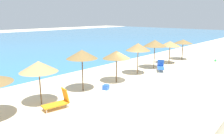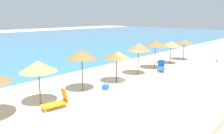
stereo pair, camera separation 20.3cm
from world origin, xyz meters
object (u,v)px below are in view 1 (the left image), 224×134
object	(u,v)px
beach_umbrella_3	(82,54)
lounge_chair_2	(59,101)
lounge_chair_1	(161,66)
beach_umbrella_6	(155,43)
beach_umbrella_7	(170,44)
cooler_box	(106,87)
beach_ball	(215,60)
beach_umbrella_2	(39,67)
beach_umbrella_5	(138,47)
beach_umbrella_8	(183,42)
beach_umbrella_4	(116,55)

from	to	relation	value
beach_umbrella_3	lounge_chair_2	bearing A→B (deg)	-155.87
lounge_chair_1	beach_umbrella_6	bearing A→B (deg)	-57.73
beach_umbrella_7	cooler_box	distance (m)	11.55
lounge_chair_1	lounge_chair_2	bearing A→B (deg)	57.99
beach_ball	beach_umbrella_6	bearing A→B (deg)	156.01
beach_umbrella_2	cooler_box	bearing A→B (deg)	-12.50
beach_umbrella_3	beach_ball	xyz separation A→B (m)	(17.34, -3.54, -2.52)
beach_umbrella_2	beach_umbrella_5	world-z (taller)	beach_umbrella_5
beach_umbrella_2	beach_umbrella_8	xyz separation A→B (m)	(19.05, -0.11, -0.11)
lounge_chair_1	beach_umbrella_7	bearing A→B (deg)	-107.03
beach_umbrella_7	lounge_chair_2	xyz separation A→B (m)	(-15.56, -1.29, -1.82)
beach_umbrella_7	lounge_chair_1	world-z (taller)	beach_umbrella_7
beach_umbrella_6	lounge_chair_2	xyz separation A→B (m)	(-12.36, -1.30, -2.16)
beach_umbrella_2	beach_ball	bearing A→B (deg)	-9.77
beach_umbrella_2	beach_umbrella_8	bearing A→B (deg)	-0.32
beach_umbrella_8	lounge_chair_2	xyz separation A→B (m)	(-18.71, -1.22, -1.81)
beach_umbrella_2	beach_umbrella_5	distance (m)	9.65
beach_ball	beach_umbrella_3	bearing A→B (deg)	168.46
beach_umbrella_5	cooler_box	size ratio (longest dim) A/B	6.37
beach_umbrella_3	lounge_chair_1	world-z (taller)	beach_umbrella_3
beach_umbrella_5	beach_umbrella_6	world-z (taller)	beach_umbrella_6
beach_umbrella_8	beach_ball	xyz separation A→B (m)	(1.57, -3.45, -2.10)
beach_umbrella_6	cooler_box	distance (m)	8.52
beach_umbrella_7	lounge_chair_2	bearing A→B (deg)	-175.25
beach_ball	beach_umbrella_8	bearing A→B (deg)	114.46
beach_umbrella_3	cooler_box	size ratio (longest dim) A/B	6.58
beach_umbrella_8	cooler_box	size ratio (longest dim) A/B	5.51
beach_umbrella_8	lounge_chair_1	world-z (taller)	beach_umbrella_8
beach_umbrella_2	beach_umbrella_4	size ratio (longest dim) A/B	1.04
beach_umbrella_4	beach_umbrella_8	world-z (taller)	beach_umbrella_4
beach_umbrella_2	lounge_chair_2	xyz separation A→B (m)	(0.34, -1.33, -1.91)
beach_umbrella_2	beach_ball	size ratio (longest dim) A/B	10.02
beach_umbrella_4	beach_umbrella_8	bearing A→B (deg)	1.23
beach_umbrella_6	beach_umbrella_5	bearing A→B (deg)	-177.26
beach_umbrella_2	lounge_chair_2	distance (m)	2.35
beach_umbrella_8	cooler_box	world-z (taller)	beach_umbrella_8
beach_umbrella_4	lounge_chair_1	world-z (taller)	beach_umbrella_4
beach_umbrella_4	cooler_box	size ratio (longest dim) A/B	5.71
beach_umbrella_8	beach_umbrella_7	bearing A→B (deg)	178.66
beach_umbrella_5	lounge_chair_2	bearing A→B (deg)	-172.93
beach_umbrella_3	lounge_chair_2	xyz separation A→B (m)	(-2.94, -1.32, -2.22)
beach_umbrella_2	beach_umbrella_6	bearing A→B (deg)	-0.12
beach_umbrella_5	lounge_chair_1	xyz separation A→B (m)	(2.56, -0.93, -2.08)
beach_umbrella_6	beach_umbrella_7	distance (m)	3.23
beach_umbrella_2	cooler_box	xyz separation A→B (m)	(4.59, -1.02, -2.16)
lounge_chair_2	beach_umbrella_8	bearing A→B (deg)	-75.79
lounge_chair_1	lounge_chair_2	distance (m)	11.87
beach_umbrella_8	lounge_chair_1	xyz separation A→B (m)	(-6.84, -0.99, -1.78)
beach_umbrella_7	lounge_chair_1	xyz separation A→B (m)	(-3.70, -1.07, -1.80)
beach_umbrella_5	beach_umbrella_8	world-z (taller)	beach_umbrella_5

